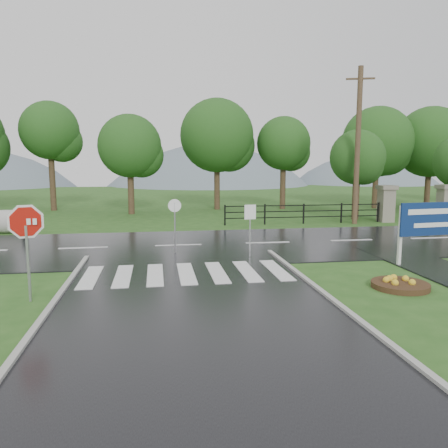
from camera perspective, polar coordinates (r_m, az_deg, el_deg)
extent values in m
plane|color=#28531B|center=(9.52, -2.77, -14.22)|extent=(120.00, 120.00, 0.00)
cube|color=black|center=(19.13, -5.97, -2.89)|extent=(90.00, 8.00, 0.04)
cube|color=black|center=(16.27, 26.95, -5.67)|extent=(2.20, 11.00, 0.04)
cube|color=silver|center=(14.36, -17.04, -6.63)|extent=(0.50, 2.80, 0.02)
cube|color=silver|center=(14.25, -13.03, -6.59)|extent=(0.50, 2.80, 0.02)
cube|color=silver|center=(14.21, -8.98, -6.52)|extent=(0.50, 2.80, 0.02)
cube|color=silver|center=(14.24, -4.93, -6.42)|extent=(0.50, 2.80, 0.02)
cube|color=silver|center=(14.34, -0.92, -6.29)|extent=(0.50, 2.80, 0.02)
cube|color=silver|center=(14.51, 3.02, -6.13)|extent=(0.50, 2.80, 0.02)
cube|color=silver|center=(14.74, 6.85, -5.95)|extent=(0.50, 2.80, 0.02)
cube|color=gray|center=(28.53, 20.39, 2.26)|extent=(0.80, 0.80, 2.00)
cube|color=#6B6659|center=(28.45, 20.50, 4.51)|extent=(1.00, 1.00, 0.24)
cube|color=gray|center=(30.68, 26.93, 2.26)|extent=(0.80, 0.80, 2.00)
cube|color=#6B6659|center=(30.60, 27.07, 4.35)|extent=(1.00, 1.00, 0.24)
cube|color=black|center=(26.43, 10.34, 0.91)|extent=(9.50, 0.05, 0.05)
cube|color=black|center=(26.39, 10.36, 1.66)|extent=(9.50, 0.05, 0.05)
cube|color=black|center=(26.36, 10.38, 2.42)|extent=(9.50, 0.05, 0.05)
cube|color=black|center=(25.25, 0.12, 1.17)|extent=(0.08, 0.08, 1.20)
cube|color=black|center=(28.33, 19.47, 1.46)|extent=(0.08, 0.08, 1.20)
sphere|color=slate|center=(77.18, -1.92, -7.71)|extent=(48.00, 48.00, 48.00)
sphere|color=slate|center=(84.13, 17.40, -3.73)|extent=(36.00, 36.00, 36.00)
cylinder|color=#9E9B93|center=(25.09, -26.10, 0.31)|extent=(1.30, 1.20, 1.20)
cube|color=#939399|center=(12.43, -24.19, -4.77)|extent=(0.06, 0.06, 2.01)
cylinder|color=white|center=(12.26, -24.47, 0.28)|extent=(1.14, 0.41, 1.21)
cylinder|color=#AE140C|center=(12.25, -24.49, 0.28)|extent=(1.00, 0.37, 1.05)
cube|color=silver|center=(16.44, 22.01, -1.47)|extent=(0.12, 0.12, 2.12)
cube|color=navy|center=(16.99, 25.50, 0.61)|extent=(2.54, 0.34, 1.17)
cube|color=white|center=(16.93, 25.62, 1.49)|extent=(2.01, 0.23, 0.19)
cube|color=white|center=(16.98, 25.53, -0.11)|extent=(1.48, 0.17, 0.16)
cylinder|color=#332111|center=(13.75, 22.01, -7.43)|extent=(1.63, 1.63, 0.16)
cube|color=#939399|center=(16.59, 3.40, -1.18)|extent=(0.04, 0.04, 1.91)
cube|color=white|center=(16.46, 3.44, 1.57)|extent=(0.45, 0.08, 0.55)
cylinder|color=#939399|center=(17.34, -6.43, -0.61)|extent=(0.06, 0.06, 2.04)
cylinder|color=white|center=(17.21, -6.47, 2.41)|extent=(0.51, 0.07, 0.51)
cylinder|color=#473523|center=(26.94, 17.05, 9.63)|extent=(0.30, 0.30, 9.06)
cube|color=brown|center=(27.34, 17.40, 17.66)|extent=(1.57, 0.58, 0.10)
cylinder|color=#3D2B1C|center=(29.22, 16.84, 3.82)|extent=(0.45, 0.45, 3.29)
sphere|color=#1B4816|center=(29.15, 17.02, 8.34)|extent=(3.46, 3.46, 3.46)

